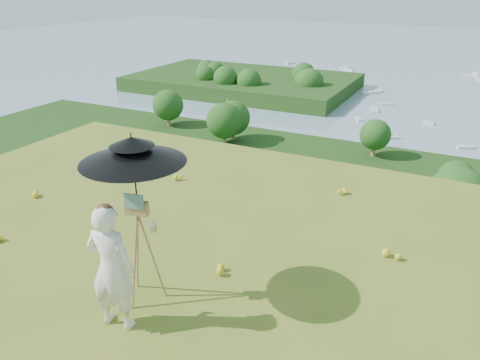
% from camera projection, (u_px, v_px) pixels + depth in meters
% --- Properties ---
extents(ground, '(14.00, 14.00, 0.00)m').
position_uv_depth(ground, '(126.00, 325.00, 6.03)').
color(ground, '#567621').
rests_on(ground, ground).
extents(forest_slope, '(140.00, 56.00, 22.00)m').
position_uv_depth(forest_slope, '(384.00, 344.00, 46.20)').
color(forest_slope, '#17380F').
rests_on(forest_slope, bay_water).
extents(shoreline_tier, '(170.00, 28.00, 8.00)m').
position_uv_depth(shoreline_tier, '(424.00, 229.00, 81.80)').
color(shoreline_tier, '#675F52').
rests_on(shoreline_tier, bay_water).
extents(bay_water, '(700.00, 700.00, 0.00)m').
position_uv_depth(bay_water, '(469.00, 69.00, 216.46)').
color(bay_water, '#748FA6').
rests_on(bay_water, ground).
extents(peninsula, '(90.00, 60.00, 12.00)m').
position_uv_depth(peninsula, '(243.00, 75.00, 175.68)').
color(peninsula, '#17380F').
rests_on(peninsula, bay_water).
extents(slope_trees, '(110.00, 50.00, 6.00)m').
position_uv_depth(slope_trees, '(404.00, 218.00, 40.68)').
color(slope_trees, '#234B16').
rests_on(slope_trees, forest_slope).
extents(harbor_town, '(110.00, 22.00, 5.00)m').
position_uv_depth(harbor_town, '(430.00, 195.00, 79.23)').
color(harbor_town, silver).
rests_on(harbor_town, shoreline_tier).
extents(moored_boats, '(140.00, 140.00, 0.70)m').
position_uv_depth(moored_boats, '(418.00, 102.00, 156.63)').
color(moored_boats, silver).
rests_on(moored_boats, bay_water).
extents(wildflowers, '(10.00, 10.50, 0.12)m').
position_uv_depth(wildflowers, '(138.00, 310.00, 6.21)').
color(wildflowers, gold).
rests_on(wildflowers, ground).
extents(painter, '(0.68, 0.49, 1.71)m').
position_uv_depth(painter, '(111.00, 268.00, 5.72)').
color(painter, white).
rests_on(painter, ground).
extents(field_easel, '(0.73, 0.73, 1.61)m').
position_uv_depth(field_easel, '(141.00, 247.00, 6.25)').
color(field_easel, '#A27244').
rests_on(field_easel, ground).
extents(sun_umbrella, '(1.58, 1.58, 1.06)m').
position_uv_depth(sun_umbrella, '(135.00, 174.00, 5.86)').
color(sun_umbrella, black).
rests_on(sun_umbrella, field_easel).
extents(painter_cap, '(0.28, 0.30, 0.10)m').
position_uv_depth(painter_cap, '(104.00, 209.00, 5.40)').
color(painter_cap, '#D87689').
rests_on(painter_cap, painter).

